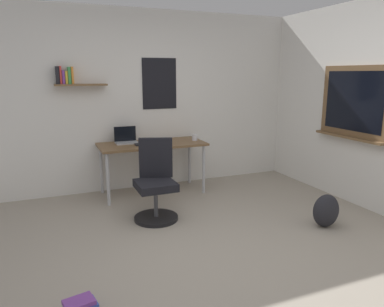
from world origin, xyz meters
TOP-DOWN VIEW (x-y plane):
  - ground_plane at (0.00, 0.00)m, footprint 5.20×5.20m
  - wall_back at (-0.01, 2.45)m, footprint 5.00×0.30m
  - desk at (0.05, 2.03)m, footprint 1.48×0.67m
  - office_chair at (-0.18, 1.12)m, footprint 0.53×0.55m
  - laptop at (-0.28, 2.19)m, footprint 0.31×0.21m
  - keyboard at (-0.03, 1.95)m, footprint 0.37×0.13m
  - computer_mouse at (0.25, 1.95)m, footprint 0.10×0.06m
  - coffee_mug at (0.69, 2.00)m, footprint 0.08×0.08m
  - backpack at (1.52, 0.14)m, footprint 0.32×0.22m
  - book_stack_on_floor at (-1.20, -0.38)m, footprint 0.25×0.19m

SIDE VIEW (x-z plane):
  - ground_plane at x=0.00m, z-range 0.00..0.00m
  - book_stack_on_floor at x=-1.20m, z-range 0.00..0.09m
  - backpack at x=1.52m, z-range 0.00..0.38m
  - office_chair at x=-0.18m, z-range -0.07..0.88m
  - desk at x=0.05m, z-range 0.30..1.03m
  - keyboard at x=-0.03m, z-range 0.74..0.76m
  - computer_mouse at x=0.25m, z-range 0.74..0.77m
  - coffee_mug at x=0.69m, z-range 0.74..0.83m
  - laptop at x=-0.28m, z-range 0.68..0.90m
  - wall_back at x=-0.01m, z-range 0.00..2.60m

